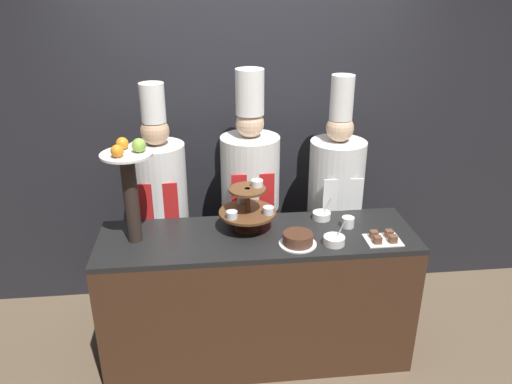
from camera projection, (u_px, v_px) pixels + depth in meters
ground_plane at (263, 383)px, 3.22m from camera, size 14.00×14.00×0.00m
wall_back at (245, 124)px, 3.71m from camera, size 10.00×0.06×2.80m
buffet_counter at (258, 297)px, 3.30m from camera, size 1.98×0.59×0.93m
tiered_stand at (248, 208)px, 3.13m from camera, size 0.36×0.36×0.32m
fruit_pedestal at (130, 181)px, 2.90m from camera, size 0.30×0.30×0.65m
cake_round at (298, 239)px, 2.99m from camera, size 0.23×0.23×0.08m
cup_white at (348, 222)px, 3.20m from camera, size 0.08×0.08×0.07m
cake_square_tray at (383, 238)px, 3.04m from camera, size 0.21×0.17×0.05m
serving_bowl_near at (334, 240)px, 3.00m from camera, size 0.13×0.13×0.15m
serving_bowl_far at (322, 215)px, 3.31m from camera, size 0.12×0.12×0.15m
chef_left at (161, 203)px, 3.47m from camera, size 0.37×0.37×1.79m
chef_center_left at (250, 194)px, 3.52m from camera, size 0.41×0.41×1.87m
chef_center_right at (335, 197)px, 3.60m from camera, size 0.39×0.39×1.82m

